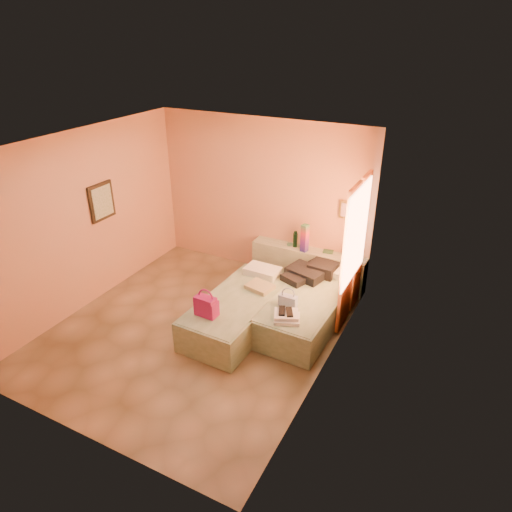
{
  "coord_description": "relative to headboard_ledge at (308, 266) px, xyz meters",
  "views": [
    {
      "loc": [
        3.39,
        -4.63,
        4.14
      ],
      "look_at": [
        0.59,
        0.85,
        1.01
      ],
      "focal_mm": 32.0,
      "sensor_mm": 36.0,
      "label": 1
    }
  ],
  "objects": [
    {
      "name": "ground",
      "position": [
        -0.98,
        -2.1,
        -0.33
      ],
      "size": [
        4.5,
        4.5,
        0.0
      ],
      "primitive_type": "plane",
      "color": "#9E845F",
      "rests_on": "ground"
    },
    {
      "name": "room_walls",
      "position": [
        -0.77,
        -1.53,
        1.46
      ],
      "size": [
        4.02,
        4.51,
        2.81
      ],
      "color": "tan",
      "rests_on": "ground"
    },
    {
      "name": "headboard_ledge",
      "position": [
        0.0,
        0.0,
        0.0
      ],
      "size": [
        2.05,
        0.3,
        0.65
      ],
      "primitive_type": "cube",
      "color": "#AEBC9A",
      "rests_on": "ground"
    },
    {
      "name": "bed_left",
      "position": [
        -0.45,
        -1.7,
        -0.08
      ],
      "size": [
        0.96,
        2.03,
        0.5
      ],
      "primitive_type": "cube",
      "rotation": [
        0.0,
        0.0,
        -0.03
      ],
      "color": "#A3B894",
      "rests_on": "ground"
    },
    {
      "name": "bed_right",
      "position": [
        0.45,
        -1.17,
        -0.08
      ],
      "size": [
        0.96,
        2.03,
        0.5
      ],
      "primitive_type": "cube",
      "rotation": [
        0.0,
        0.0,
        -0.03
      ],
      "color": "#A3B894",
      "rests_on": "ground"
    },
    {
      "name": "water_bottle",
      "position": [
        -0.26,
        0.01,
        0.47
      ],
      "size": [
        0.09,
        0.09,
        0.28
      ],
      "primitive_type": "cylinder",
      "rotation": [
        0.0,
        0.0,
        0.21
      ],
      "color": "#12311B",
      "rests_on": "headboard_ledge"
    },
    {
      "name": "rainbow_box",
      "position": [
        -0.05,
        -0.08,
        0.57
      ],
      "size": [
        0.13,
        0.13,
        0.49
      ],
      "primitive_type": "cube",
      "rotation": [
        0.0,
        0.0,
        -0.24
      ],
      "color": "#A81460",
      "rests_on": "headboard_ledge"
    },
    {
      "name": "small_dish",
      "position": [
        -0.36,
        0.03,
        0.34
      ],
      "size": [
        0.11,
        0.11,
        0.03
      ],
      "primitive_type": "cylinder",
      "rotation": [
        0.0,
        0.0,
        0.05
      ],
      "color": "#468163",
      "rests_on": "headboard_ledge"
    },
    {
      "name": "green_book",
      "position": [
        0.33,
        0.06,
        0.34
      ],
      "size": [
        0.19,
        0.15,
        0.03
      ],
      "primitive_type": "cube",
      "rotation": [
        0.0,
        0.0,
        0.16
      ],
      "color": "#294D31",
      "rests_on": "headboard_ledge"
    },
    {
      "name": "flower_vase",
      "position": [
        0.67,
        0.03,
        0.45
      ],
      "size": [
        0.19,
        0.19,
        0.25
      ],
      "primitive_type": "cube",
      "rotation": [
        0.0,
        0.0,
        -0.01
      ],
      "color": "white",
      "rests_on": "headboard_ledge"
    },
    {
      "name": "magenta_handbag",
      "position": [
        -0.63,
        -2.3,
        0.32
      ],
      "size": [
        0.32,
        0.19,
        0.3
      ],
      "primitive_type": "cube",
      "rotation": [
        0.0,
        0.0,
        -0.04
      ],
      "color": "#A81460",
      "rests_on": "bed_left"
    },
    {
      "name": "khaki_garment",
      "position": [
        -0.28,
        -1.33,
        0.21
      ],
      "size": [
        0.44,
        0.38,
        0.07
      ],
      "primitive_type": "cube",
      "rotation": [
        0.0,
        0.0,
        -0.2
      ],
      "color": "tan",
      "rests_on": "bed_left"
    },
    {
      "name": "clothes_pile",
      "position": [
        0.27,
        -0.65,
        0.27
      ],
      "size": [
        0.76,
        0.76,
        0.19
      ],
      "primitive_type": "cube",
      "rotation": [
        0.0,
        0.0,
        -0.22
      ],
      "color": "black",
      "rests_on": "bed_right"
    },
    {
      "name": "blue_handbag",
      "position": [
        0.3,
        -1.57,
        0.26
      ],
      "size": [
        0.27,
        0.12,
        0.17
      ],
      "primitive_type": "cube",
      "rotation": [
        0.0,
        0.0,
        -0.01
      ],
      "color": "#4669A8",
      "rests_on": "bed_right"
    },
    {
      "name": "towel_stack",
      "position": [
        0.43,
        -1.91,
        0.23
      ],
      "size": [
        0.43,
        0.41,
        0.1
      ],
      "primitive_type": "cube",
      "rotation": [
        0.0,
        0.0,
        0.36
      ],
      "color": "white",
      "rests_on": "bed_right"
    },
    {
      "name": "sandal_pair",
      "position": [
        0.39,
        -1.88,
        0.29
      ],
      "size": [
        0.25,
        0.28,
        0.02
      ],
      "primitive_type": "cube",
      "rotation": [
        0.0,
        0.0,
        0.4
      ],
      "color": "black",
      "rests_on": "towel_stack"
    }
  ]
}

